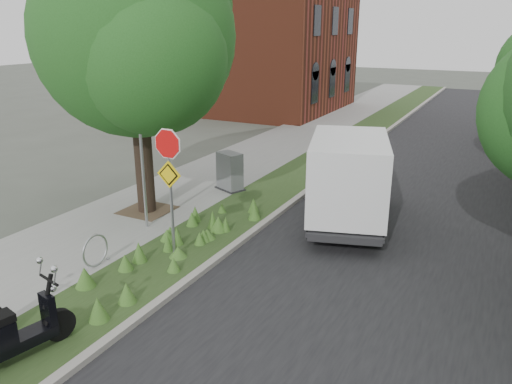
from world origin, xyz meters
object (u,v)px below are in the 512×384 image
(box_truck, at_px, (348,175))
(utility_cabinet, at_px, (230,172))
(scooter_far, at_px, (6,340))
(sign_assembly, at_px, (169,168))

(box_truck, xyz_separation_m, utility_cabinet, (-4.28, 0.84, -0.70))
(scooter_far, bearing_deg, box_truck, 71.71)
(sign_assembly, height_order, utility_cabinet, sign_assembly)
(box_truck, distance_m, utility_cabinet, 4.42)
(box_truck, bearing_deg, scooter_far, -108.29)
(box_truck, height_order, utility_cabinet, box_truck)
(sign_assembly, xyz_separation_m, scooter_far, (-0.02, -4.43, -1.76))
(scooter_far, distance_m, box_truck, 9.19)
(sign_assembly, bearing_deg, utility_cabinet, 105.70)
(sign_assembly, distance_m, utility_cabinet, 5.53)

